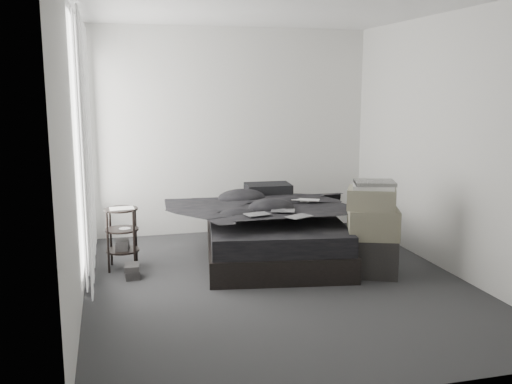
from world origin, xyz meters
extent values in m
cube|color=#2D2D2F|center=(0.00, 0.00, 0.00)|extent=(3.60, 4.20, 0.01)
cube|color=white|center=(0.00, 0.00, 2.60)|extent=(3.60, 4.20, 0.01)
cube|color=silver|center=(0.00, 2.10, 1.30)|extent=(3.60, 0.01, 2.60)
cube|color=silver|center=(0.00, -2.10, 1.30)|extent=(3.60, 0.01, 2.60)
cube|color=silver|center=(-1.80, 0.00, 1.30)|extent=(0.01, 4.20, 2.60)
cube|color=silver|center=(1.80, 0.00, 1.30)|extent=(0.01, 4.20, 2.60)
cube|color=white|center=(-1.78, 0.90, 1.35)|extent=(0.02, 2.00, 2.30)
cube|color=white|center=(-1.73, 0.90, 1.28)|extent=(0.06, 2.12, 2.48)
cube|color=black|center=(0.20, 0.78, 0.13)|extent=(1.73, 2.11, 0.26)
cube|color=black|center=(0.20, 0.78, 0.36)|extent=(1.66, 2.04, 0.20)
imported|color=black|center=(0.19, 0.73, 0.57)|extent=(1.64, 1.83, 0.22)
cube|color=black|center=(0.27, 1.52, 0.53)|extent=(0.63, 0.47, 0.13)
cube|color=black|center=(0.33, 1.49, 0.65)|extent=(0.56, 0.40, 0.12)
imported|color=silver|center=(0.55, 0.77, 0.70)|extent=(0.36, 0.31, 0.02)
cube|color=black|center=(-0.11, 0.32, 0.69)|extent=(0.27, 0.21, 0.01)
cube|color=black|center=(0.18, 0.41, 0.69)|extent=(0.28, 0.23, 0.01)
cube|color=black|center=(0.26, 0.12, 0.70)|extent=(0.28, 0.25, 0.01)
cylinder|color=black|center=(-1.43, 0.83, 0.32)|extent=(0.38, 0.38, 0.63)
cube|color=white|center=(-1.42, 0.82, 0.64)|extent=(0.25, 0.20, 0.01)
cube|color=black|center=(-1.35, 0.49, 0.07)|extent=(0.14, 0.20, 0.14)
cube|color=black|center=(0.99, 0.00, 0.19)|extent=(0.64, 0.59, 0.39)
cube|color=#6E6A57|center=(0.99, -0.01, 0.53)|extent=(0.59, 0.53, 0.29)
cube|color=#6E6A57|center=(0.98, 0.01, 0.78)|extent=(0.58, 0.55, 0.20)
cube|color=silver|center=(0.99, 0.00, 0.90)|extent=(0.49, 0.45, 0.04)
cube|color=silver|center=(0.99, -0.01, 0.94)|extent=(0.46, 0.41, 0.04)
camera|label=1|loc=(-1.52, -5.04, 1.88)|focal=40.00mm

